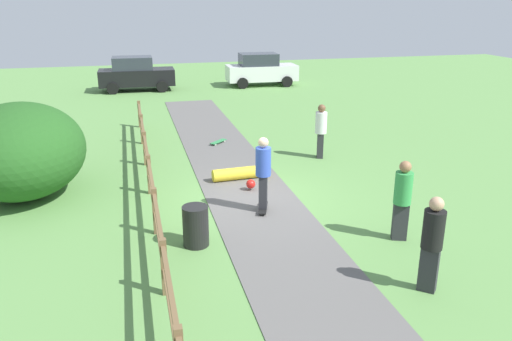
{
  "coord_description": "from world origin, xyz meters",
  "views": [
    {
      "loc": [
        -2.97,
        -12.01,
        5.11
      ],
      "look_at": [
        -0.03,
        -0.39,
        1.0
      ],
      "focal_mm": 35.64,
      "sensor_mm": 36.0,
      "label": 1
    }
  ],
  "objects_px": {
    "bystander_black": "(432,240)",
    "parked_car_white": "(261,70)",
    "parked_car_black": "(136,74)",
    "bush_large": "(21,150)",
    "bystander_white": "(321,129)",
    "skateboard_loose": "(218,142)",
    "trash_bin": "(196,226)",
    "skater_riding": "(263,170)",
    "bystander_green": "(402,197)",
    "skater_fallen": "(242,174)"
  },
  "relations": [
    {
      "from": "bystander_white",
      "to": "parked_car_black",
      "type": "distance_m",
      "value": 15.67
    },
    {
      "from": "skater_riding",
      "to": "bystander_white",
      "type": "xyz_separation_m",
      "value": [
        3.01,
        3.89,
        -0.09
      ]
    },
    {
      "from": "bush_large",
      "to": "trash_bin",
      "type": "height_order",
      "value": "bush_large"
    },
    {
      "from": "bush_large",
      "to": "parked_car_black",
      "type": "bearing_deg",
      "value": 77.96
    },
    {
      "from": "bystander_black",
      "to": "bystander_white",
      "type": "distance_m",
      "value": 8.2
    },
    {
      "from": "skater_fallen",
      "to": "bystander_green",
      "type": "xyz_separation_m",
      "value": [
        2.55,
        -4.58,
        0.81
      ]
    },
    {
      "from": "trash_bin",
      "to": "skater_riding",
      "type": "height_order",
      "value": "skater_riding"
    },
    {
      "from": "bystander_green",
      "to": "parked_car_white",
      "type": "bearing_deg",
      "value": 83.74
    },
    {
      "from": "skateboard_loose",
      "to": "bystander_green",
      "type": "distance_m",
      "value": 9.01
    },
    {
      "from": "bush_large",
      "to": "trash_bin",
      "type": "bearing_deg",
      "value": -45.13
    },
    {
      "from": "trash_bin",
      "to": "skater_fallen",
      "type": "xyz_separation_m",
      "value": [
        1.85,
        3.76,
        -0.25
      ]
    },
    {
      "from": "parked_car_white",
      "to": "bystander_black",
      "type": "bearing_deg",
      "value": -97.07
    },
    {
      "from": "bystander_white",
      "to": "skater_fallen",
      "type": "bearing_deg",
      "value": -152.92
    },
    {
      "from": "bush_large",
      "to": "parked_car_black",
      "type": "distance_m",
      "value": 16.23
    },
    {
      "from": "skateboard_loose",
      "to": "bystander_green",
      "type": "height_order",
      "value": "bystander_green"
    },
    {
      "from": "skater_riding",
      "to": "bystander_green",
      "type": "height_order",
      "value": "skater_riding"
    },
    {
      "from": "bystander_black",
      "to": "bystander_white",
      "type": "height_order",
      "value": "bystander_black"
    },
    {
      "from": "bystander_black",
      "to": "parked_car_black",
      "type": "bearing_deg",
      "value": 101.26
    },
    {
      "from": "trash_bin",
      "to": "skateboard_loose",
      "type": "xyz_separation_m",
      "value": [
        1.88,
        7.78,
        -0.36
      ]
    },
    {
      "from": "bystander_black",
      "to": "parked_car_white",
      "type": "xyz_separation_m",
      "value": [
        2.83,
        22.78,
        -0.06
      ]
    },
    {
      "from": "skateboard_loose",
      "to": "bystander_green",
      "type": "xyz_separation_m",
      "value": [
        2.52,
        -8.6,
        0.92
      ]
    },
    {
      "from": "bystander_white",
      "to": "bystander_green",
      "type": "bearing_deg",
      "value": -94.53
    },
    {
      "from": "bystander_green",
      "to": "parked_car_white",
      "type": "relative_size",
      "value": 0.43
    },
    {
      "from": "trash_bin",
      "to": "bystander_black",
      "type": "distance_m",
      "value": 4.81
    },
    {
      "from": "trash_bin",
      "to": "bystander_green",
      "type": "xyz_separation_m",
      "value": [
        4.4,
        -0.82,
        0.56
      ]
    },
    {
      "from": "parked_car_white",
      "to": "bystander_green",
      "type": "bearing_deg",
      "value": -96.26
    },
    {
      "from": "trash_bin",
      "to": "bystander_black",
      "type": "height_order",
      "value": "bystander_black"
    },
    {
      "from": "skateboard_loose",
      "to": "parked_car_black",
      "type": "xyz_separation_m",
      "value": [
        -2.56,
        12.18,
        0.87
      ]
    },
    {
      "from": "trash_bin",
      "to": "bystander_black",
      "type": "relative_size",
      "value": 0.49
    },
    {
      "from": "trash_bin",
      "to": "bystander_white",
      "type": "bearing_deg",
      "value": 47.39
    },
    {
      "from": "bystander_black",
      "to": "parked_car_black",
      "type": "relative_size",
      "value": 0.43
    },
    {
      "from": "skater_riding",
      "to": "bystander_black",
      "type": "distance_m",
      "value": 4.68
    },
    {
      "from": "bush_large",
      "to": "parked_car_black",
      "type": "xyz_separation_m",
      "value": [
        3.38,
        15.88,
        -0.3
      ]
    },
    {
      "from": "parked_car_white",
      "to": "skater_fallen",
      "type": "bearing_deg",
      "value": -106.61
    },
    {
      "from": "skateboard_loose",
      "to": "parked_car_white",
      "type": "relative_size",
      "value": 0.17
    },
    {
      "from": "skater_fallen",
      "to": "bystander_black",
      "type": "distance_m",
      "value": 6.93
    },
    {
      "from": "skater_riding",
      "to": "bystander_white",
      "type": "bearing_deg",
      "value": 52.27
    },
    {
      "from": "skater_riding",
      "to": "bystander_green",
      "type": "relative_size",
      "value": 1.04
    },
    {
      "from": "skateboard_loose",
      "to": "bystander_green",
      "type": "bearing_deg",
      "value": -73.66
    },
    {
      "from": "skater_riding",
      "to": "bystander_white",
      "type": "distance_m",
      "value": 4.92
    },
    {
      "from": "bystander_black",
      "to": "parked_car_black",
      "type": "xyz_separation_m",
      "value": [
        -4.54,
        22.78,
        -0.06
      ]
    },
    {
      "from": "parked_car_black",
      "to": "parked_car_white",
      "type": "relative_size",
      "value": 1.0
    },
    {
      "from": "parked_car_black",
      "to": "skateboard_loose",
      "type": "bearing_deg",
      "value": -78.12
    },
    {
      "from": "trash_bin",
      "to": "bystander_white",
      "type": "height_order",
      "value": "bystander_white"
    },
    {
      "from": "skateboard_loose",
      "to": "parked_car_black",
      "type": "height_order",
      "value": "parked_car_black"
    },
    {
      "from": "skater_riding",
      "to": "bush_large",
      "type": "bearing_deg",
      "value": 155.91
    },
    {
      "from": "bystander_green",
      "to": "parked_car_white",
      "type": "height_order",
      "value": "parked_car_white"
    },
    {
      "from": "bystander_black",
      "to": "parked_car_white",
      "type": "relative_size",
      "value": 0.43
    },
    {
      "from": "trash_bin",
      "to": "parked_car_black",
      "type": "bearing_deg",
      "value": 91.95
    },
    {
      "from": "skater_riding",
      "to": "bystander_black",
      "type": "bearing_deg",
      "value": -65.02
    }
  ]
}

